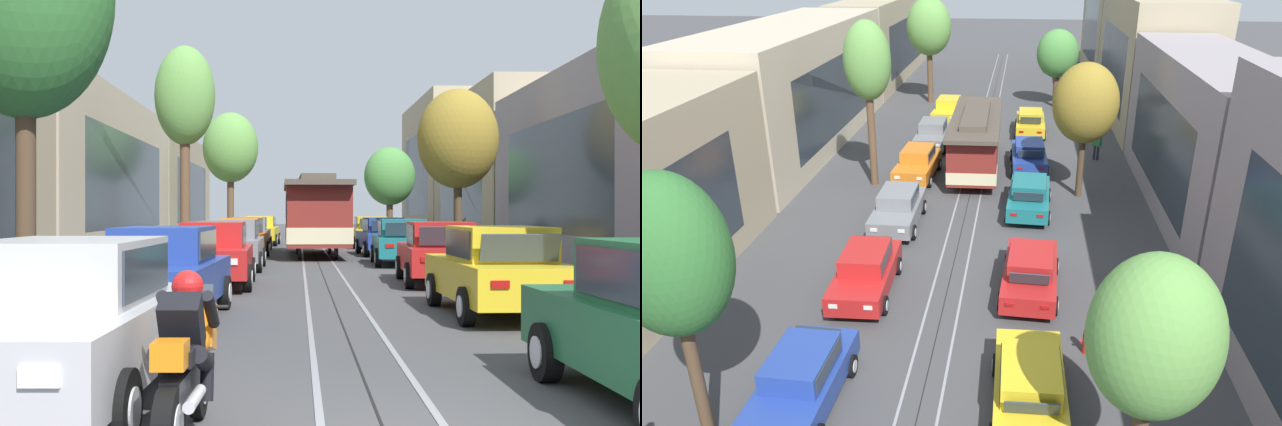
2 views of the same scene
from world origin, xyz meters
TOP-DOWN VIEW (x-y plane):
  - ground_plane at (0.00, 25.77)m, footprint 161.08×161.08m
  - trolley_track_rails at (0.00, 30.22)m, footprint 1.14×72.43m
  - building_facade_left at (-11.01, 30.42)m, footprint 5.70×64.13m
  - building_facade_right at (10.69, 32.37)m, footprint 5.28×64.13m
  - parked_car_silver_near_left at (-2.92, 1.77)m, footprint 2.10×4.40m
  - parked_car_blue_second_left at (-3.03, 7.69)m, footprint 2.10×4.40m
  - parked_car_red_mid_left at (-2.80, 13.41)m, footprint 2.08×4.40m
  - parked_car_grey_fourth_left at (-2.79, 18.96)m, footprint 2.00×4.36m
  - parked_car_orange_fifth_left at (-2.95, 24.92)m, footprint 2.14×4.42m
  - parked_car_grey_sixth_left at (-2.96, 30.37)m, footprint 2.01×4.37m
  - parked_car_yellow_far_left at (-2.75, 36.47)m, footprint 2.11×4.41m
  - parked_car_yellow_second_right at (2.84, 8.03)m, footprint 2.06×4.39m
  - parked_car_red_mid_right at (2.87, 13.95)m, footprint 2.15×4.42m
  - parked_car_teal_fourth_right at (2.85, 20.94)m, footprint 2.13×4.42m
  - parked_car_blue_fifth_right at (2.85, 26.83)m, footprint 2.12×4.41m
  - parked_car_yellow_sixth_right at (2.96, 33.57)m, footprint 2.01×4.36m
  - street_tree_kerb_left_second at (-4.99, 23.67)m, footprint 2.28×1.97m
  - street_tree_kerb_left_mid at (-4.86, 41.88)m, footprint 3.40×3.06m
  - street_tree_kerb_right_second at (5.26, 23.14)m, footprint 3.04×2.66m
  - street_tree_kerb_right_mid at (4.88, 41.38)m, footprint 3.13×2.53m
  - cable_car_trolley at (-0.00, 26.11)m, footprint 2.75×9.17m
  - motorcycle_with_rider at (-1.62, 0.58)m, footprint 0.56×1.99m
  - pedestrian_on_left_pavement at (6.70, 28.82)m, footprint 0.55×0.31m
  - fire_hydrant at (4.52, 10.67)m, footprint 0.40×0.22m

SIDE VIEW (x-z plane):
  - ground_plane at x=0.00m, z-range 0.00..0.00m
  - trolley_track_rails at x=0.00m, z-range 0.00..0.01m
  - fire_hydrant at x=4.52m, z-range 0.00..0.84m
  - motorcycle_with_rider at x=-1.62m, z-range -0.04..1.33m
  - parked_car_silver_near_left at x=-2.92m, z-range 0.01..1.59m
  - parked_car_blue_second_left at x=-3.03m, z-range 0.01..1.59m
  - parked_car_red_mid_left at x=-2.80m, z-range 0.01..1.59m
  - parked_car_grey_fourth_left at x=-2.79m, z-range 0.01..1.59m
  - parked_car_orange_fifth_left at x=-2.95m, z-range 0.01..1.59m
  - parked_car_grey_sixth_left at x=-2.96m, z-range 0.01..1.59m
  - parked_car_yellow_far_left at x=-2.75m, z-range 0.01..1.59m
  - parked_car_yellow_second_right at x=2.84m, z-range 0.01..1.59m
  - parked_car_red_mid_right at x=2.87m, z-range 0.01..1.59m
  - parked_car_teal_fourth_right at x=2.85m, z-range 0.01..1.59m
  - parked_car_blue_fifth_right at x=2.85m, z-range 0.01..1.59m
  - parked_car_yellow_sixth_right at x=2.96m, z-range 0.01..1.59m
  - pedestrian_on_left_pavement at x=6.70m, z-range 0.10..1.71m
  - cable_car_trolley at x=0.00m, z-range 0.02..3.30m
  - building_facade_left at x=-11.01m, z-range -0.12..7.08m
  - street_tree_kerb_right_mid at x=4.88m, z-range 1.07..6.83m
  - building_facade_right at x=10.69m, z-range -0.88..9.50m
  - street_tree_kerb_right_second at x=5.26m, z-range 1.32..7.75m
  - street_tree_kerb_left_mid at x=-4.86m, z-range 1.75..9.67m
  - street_tree_kerb_left_second at x=-4.99m, z-range 2.02..10.12m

